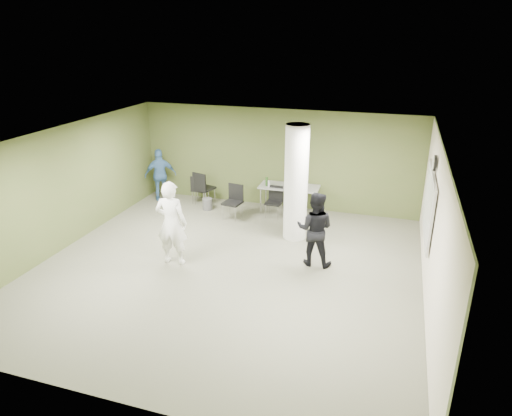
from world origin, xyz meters
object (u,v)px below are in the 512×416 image
(man_black, at_px, (315,229))
(man_blue, at_px, (161,175))
(chair_back_left, at_px, (202,186))
(folding_table, at_px, (289,188))
(woman_white, at_px, (171,223))

(man_black, bearing_deg, man_blue, -27.26)
(chair_back_left, height_order, man_black, man_black)
(man_black, bearing_deg, chair_back_left, -34.83)
(chair_back_left, bearing_deg, man_blue, 15.97)
(folding_table, distance_m, man_black, 3.04)
(folding_table, relative_size, woman_white, 0.88)
(chair_back_left, height_order, man_blue, man_blue)
(folding_table, relative_size, chair_back_left, 1.67)
(man_black, distance_m, man_blue, 5.74)
(folding_table, relative_size, man_blue, 1.06)
(woman_white, relative_size, man_black, 1.14)
(man_black, bearing_deg, woman_white, 16.61)
(folding_table, distance_m, man_blue, 3.86)
(chair_back_left, distance_m, man_blue, 1.36)
(woman_white, distance_m, man_blue, 4.13)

